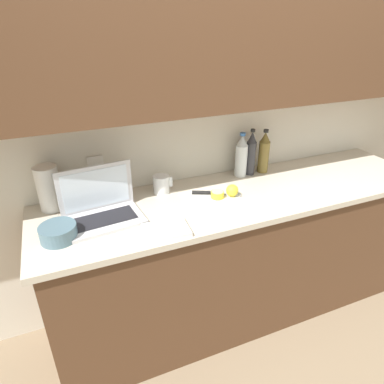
{
  "coord_description": "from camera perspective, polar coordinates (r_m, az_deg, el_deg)",
  "views": [
    {
      "loc": [
        -0.99,
        -1.56,
        1.89
      ],
      "look_at": [
        -0.35,
        -0.01,
        1.01
      ],
      "focal_mm": 32.0,
      "sensor_mm": 36.0,
      "label": 1
    }
  ],
  "objects": [
    {
      "name": "ground_plane",
      "position": [
        2.64,
        7.26,
        -18.38
      ],
      "size": [
        12.0,
        12.0,
        0.0
      ],
      "primitive_type": "plane",
      "color": "#847056",
      "rests_on": "ground"
    },
    {
      "name": "wall_back",
      "position": [
        2.09,
        6.41,
        18.33
      ],
      "size": [
        5.2,
        0.38,
        2.6
      ],
      "color": "silver",
      "rests_on": "ground_plane"
    },
    {
      "name": "counter_unit",
      "position": [
        2.33,
        8.37,
        -9.97
      ],
      "size": [
        2.45,
        0.64,
        0.93
      ],
      "color": "brown",
      "rests_on": "ground_plane"
    },
    {
      "name": "laptop",
      "position": [
        1.84,
        -14.87,
        -2.45
      ],
      "size": [
        0.41,
        0.29,
        0.27
      ],
      "rotation": [
        0.0,
        0.0,
        0.1
      ],
      "color": "silver",
      "rests_on": "counter_unit"
    },
    {
      "name": "cutting_board",
      "position": [
        1.99,
        3.27,
        -0.97
      ],
      "size": [
        0.31,
        0.25,
        0.01
      ],
      "primitive_type": "cube",
      "color": "silver",
      "rests_on": "counter_unit"
    },
    {
      "name": "knife",
      "position": [
        2.02,
        2.64,
        -0.16
      ],
      "size": [
        0.27,
        0.15,
        0.02
      ],
      "rotation": [
        0.0,
        0.0,
        -0.43
      ],
      "color": "silver",
      "rests_on": "cutting_board"
    },
    {
      "name": "lemon_half_cut",
      "position": [
        1.98,
        4.26,
        -0.41
      ],
      "size": [
        0.08,
        0.08,
        0.04
      ],
      "color": "yellow",
      "rests_on": "cutting_board"
    },
    {
      "name": "lemon_whole_beside",
      "position": [
        2.0,
        6.71,
        0.26
      ],
      "size": [
        0.07,
        0.07,
        0.07
      ],
      "color": "yellow",
      "rests_on": "cutting_board"
    },
    {
      "name": "bottle_green_soda",
      "position": [
        2.33,
        11.89,
        6.42
      ],
      "size": [
        0.07,
        0.07,
        0.29
      ],
      "color": "olive",
      "rests_on": "counter_unit"
    },
    {
      "name": "bottle_oil_tall",
      "position": [
        2.28,
        9.8,
        6.29
      ],
      "size": [
        0.06,
        0.06,
        0.31
      ],
      "color": "#333338",
      "rests_on": "counter_unit"
    },
    {
      "name": "bottle_water_clear",
      "position": [
        2.25,
        8.21,
        5.88
      ],
      "size": [
        0.08,
        0.08,
        0.29
      ],
      "color": "silver",
      "rests_on": "counter_unit"
    },
    {
      "name": "measuring_cup",
      "position": [
        2.04,
        -5.13,
        1.32
      ],
      "size": [
        0.12,
        0.1,
        0.11
      ],
      "color": "silver",
      "rests_on": "counter_unit"
    },
    {
      "name": "bowl_white",
      "position": [
        1.74,
        -21.39,
        -6.31
      ],
      "size": [
        0.17,
        0.17,
        0.07
      ],
      "color": "slate",
      "rests_on": "counter_unit"
    },
    {
      "name": "paper_towel_roll",
      "position": [
        1.98,
        -22.78,
        0.58
      ],
      "size": [
        0.12,
        0.12,
        0.25
      ],
      "color": "white",
      "rests_on": "counter_unit"
    },
    {
      "name": "dish_towel",
      "position": [
        1.69,
        -4.33,
        -6.39
      ],
      "size": [
        0.23,
        0.17,
        0.02
      ],
      "primitive_type": "cube",
      "rotation": [
        0.0,
        0.0,
        -0.07
      ],
      "color": "white",
      "rests_on": "counter_unit"
    }
  ]
}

